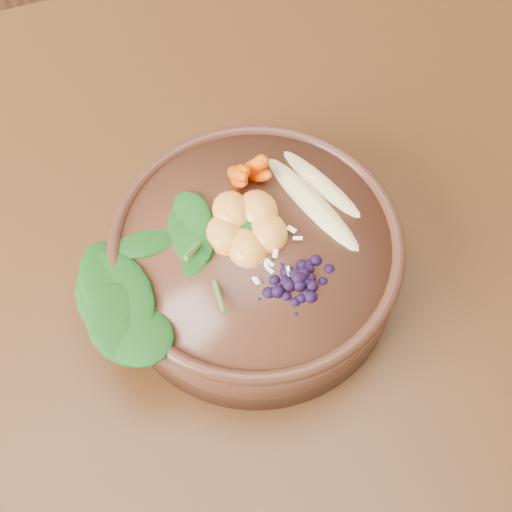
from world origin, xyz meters
TOP-DOWN VIEW (x-y plane):
  - ground at (0.00, 0.00)m, footprint 4.00×4.00m
  - dining_table at (0.00, 0.00)m, footprint 1.60×0.90m
  - stoneware_bowl at (0.09, -0.05)m, footprint 0.37×0.37m
  - kale_heap at (0.02, -0.01)m, footprint 0.24×0.22m
  - carrot_cluster at (0.11, 0.05)m, footprint 0.08×0.08m
  - banana_halves at (0.16, -0.01)m, footprint 0.10×0.17m
  - mandarin_cluster at (0.08, -0.03)m, footprint 0.11×0.11m
  - blueberry_pile at (0.11, -0.10)m, footprint 0.16×0.14m
  - coconut_flakes at (0.10, -0.06)m, footprint 0.11×0.10m

SIDE VIEW (x-z plane):
  - ground at x=0.00m, z-range 0.00..0.00m
  - dining_table at x=0.00m, z-range 0.28..1.03m
  - stoneware_bowl at x=0.09m, z-range 0.75..0.83m
  - coconut_flakes at x=0.10m, z-range 0.83..0.84m
  - banana_halves at x=0.16m, z-range 0.83..0.86m
  - mandarin_cluster at x=0.08m, z-range 0.83..0.86m
  - blueberry_pile at x=0.11m, z-range 0.83..0.87m
  - kale_heap at x=0.02m, z-range 0.83..0.87m
  - carrot_cluster at x=0.11m, z-range 0.83..0.91m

